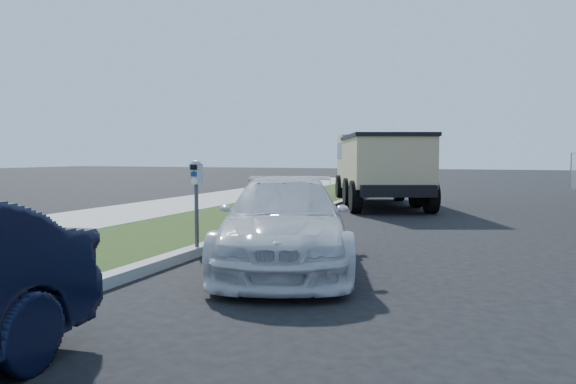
% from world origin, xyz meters
% --- Properties ---
extents(ground, '(120.00, 120.00, 0.00)m').
position_xyz_m(ground, '(0.00, 0.00, 0.00)').
color(ground, black).
rests_on(ground, ground).
extents(streetside, '(6.12, 50.00, 0.15)m').
position_xyz_m(streetside, '(-5.57, 2.00, 0.07)').
color(streetside, gray).
rests_on(streetside, ground).
extents(parking_meter, '(0.20, 0.15, 1.42)m').
position_xyz_m(parking_meter, '(-2.57, -0.12, 1.17)').
color(parking_meter, '#3F4247').
rests_on(parking_meter, ground).
extents(white_wagon, '(3.14, 4.81, 1.30)m').
position_xyz_m(white_wagon, '(-0.99, -0.17, 0.65)').
color(white_wagon, silver).
rests_on(white_wagon, ground).
extents(dump_truck, '(4.22, 6.47, 2.39)m').
position_xyz_m(dump_truck, '(-1.45, 9.63, 1.34)').
color(dump_truck, black).
rests_on(dump_truck, ground).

